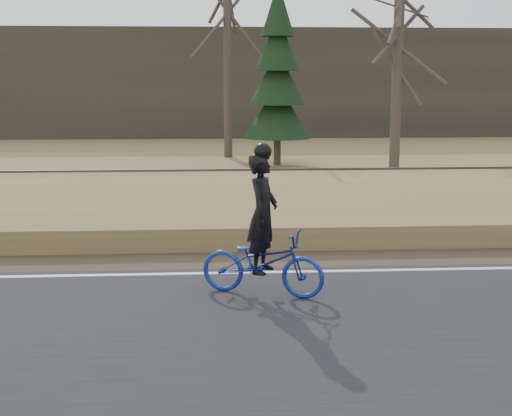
{
  "coord_description": "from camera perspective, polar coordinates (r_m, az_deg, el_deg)",
  "views": [
    {
      "loc": [
        -6.76,
        -11.23,
        3.23
      ],
      "look_at": [
        -5.99,
        0.5,
        1.1
      ],
      "focal_mm": 50.0,
      "sensor_mm": 36.0,
      "label": 1
    }
  ],
  "objects": [
    {
      "name": "bare_tree_near_left",
      "position": [
        25.33,
        11.24,
        10.95
      ],
      "size": [
        0.36,
        0.36,
        7.22
      ],
      "primitive_type": "cylinder",
      "color": "#4A3E36",
      "rests_on": "ground"
    },
    {
      "name": "cyclist",
      "position": [
        10.53,
        0.53,
        -3.18
      ],
      "size": [
        1.99,
        1.3,
        2.27
      ],
      "rotation": [
        0.0,
        0.0,
        1.2
      ],
      "color": "navy",
      "rests_on": "road"
    },
    {
      "name": "ballast",
      "position": [
        20.6,
        15.48,
        1.51
      ],
      "size": [
        120.0,
        3.0,
        0.45
      ],
      "primitive_type": "cube",
      "color": "slate",
      "rests_on": "ground"
    },
    {
      "name": "bare_tree_left",
      "position": [
        29.87,
        -2.28,
        12.55
      ],
      "size": [
        0.36,
        0.36,
        8.84
      ],
      "primitive_type": "cylinder",
      "color": "#4A3E36",
      "rests_on": "ground"
    },
    {
      "name": "treeline_backdrop",
      "position": [
        41.78,
        5.68,
        9.91
      ],
      "size": [
        120.0,
        4.0,
        6.0
      ],
      "primitive_type": "cube",
      "color": "#383328",
      "rests_on": "ground"
    },
    {
      "name": "conifer",
      "position": [
        27.14,
        1.73,
        10.23
      ],
      "size": [
        2.6,
        2.6,
        6.78
      ],
      "color": "#4A3E36",
      "rests_on": "ground"
    },
    {
      "name": "embankment",
      "position": [
        17.11,
        19.61,
        -0.46
      ],
      "size": [
        120.0,
        5.0,
        0.44
      ],
      "primitive_type": "cube",
      "color": "olive",
      "rests_on": "ground"
    },
    {
      "name": "railroad",
      "position": [
        20.56,
        15.52,
        2.35
      ],
      "size": [
        120.0,
        2.4,
        0.29
      ],
      "color": "black",
      "rests_on": "ballast"
    }
  ]
}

